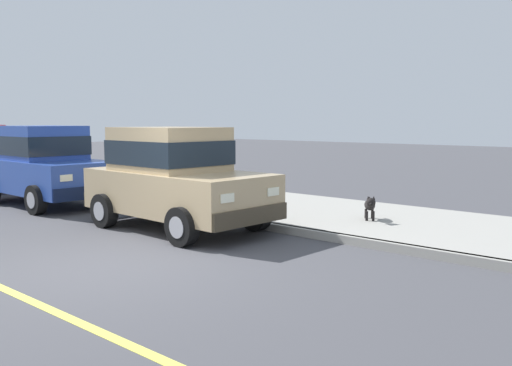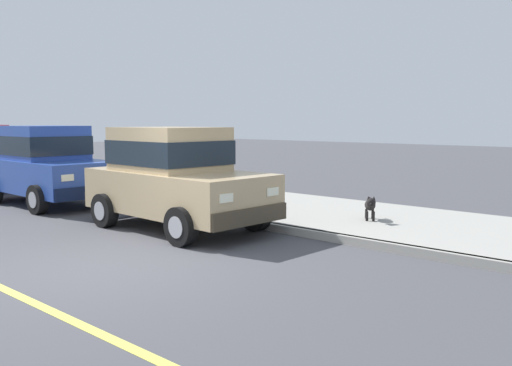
% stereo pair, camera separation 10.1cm
% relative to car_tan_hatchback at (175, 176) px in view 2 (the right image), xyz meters
% --- Properties ---
extents(ground_plane, '(80.00, 80.00, 0.00)m').
position_rel_car_tan_hatchback_xyz_m(ground_plane, '(-2.19, -1.39, -0.98)').
color(ground_plane, '#424247').
extents(curb, '(0.16, 64.00, 0.14)m').
position_rel_car_tan_hatchback_xyz_m(curb, '(1.01, -1.39, -0.91)').
color(curb, gray).
rests_on(curb, ground).
extents(sidewalk, '(3.60, 64.00, 0.14)m').
position_rel_car_tan_hatchback_xyz_m(sidewalk, '(2.81, -1.39, -0.91)').
color(sidewalk, '#99968E').
rests_on(sidewalk, ground).
extents(lane_centre_line, '(0.12, 57.60, 0.01)m').
position_rel_car_tan_hatchback_xyz_m(lane_centre_line, '(-3.79, -1.39, -0.97)').
color(lane_centre_line, '#E0D64C').
rests_on(lane_centre_line, ground).
extents(car_tan_hatchback, '(2.04, 3.85, 1.88)m').
position_rel_car_tan_hatchback_xyz_m(car_tan_hatchback, '(0.00, 0.00, 0.00)').
color(car_tan_hatchback, tan).
rests_on(car_tan_hatchback, ground).
extents(car_blue_hatchback, '(1.99, 3.82, 1.88)m').
position_rel_car_tan_hatchback_xyz_m(car_blue_hatchback, '(-0.11, 4.63, 0.00)').
color(car_blue_hatchback, '#28479E').
rests_on(car_blue_hatchback, ground).
extents(dog_black, '(0.66, 0.47, 0.49)m').
position_rel_car_tan_hatchback_xyz_m(dog_black, '(2.46, -2.69, -0.55)').
color(dog_black, black).
rests_on(dog_black, sidewalk).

